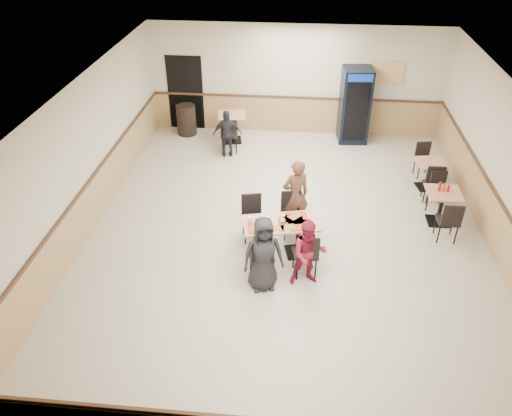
# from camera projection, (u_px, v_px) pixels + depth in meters

# --- Properties ---
(ground) EXTENTS (10.00, 10.00, 0.00)m
(ground) POSITION_uv_depth(u_px,v_px,m) (286.00, 233.00, 10.22)
(ground) COLOR beige
(ground) RESTS_ON ground
(room_shell) EXTENTS (10.00, 10.00, 10.00)m
(room_shell) POSITION_uv_depth(u_px,v_px,m) (366.00, 155.00, 11.88)
(room_shell) COLOR silver
(room_shell) RESTS_ON ground
(main_table) EXTENTS (1.52, 0.99, 0.75)m
(main_table) POSITION_uv_depth(u_px,v_px,m) (280.00, 233.00, 9.37)
(main_table) COLOR black
(main_table) RESTS_ON ground
(main_chairs) EXTENTS (1.57, 1.87, 0.95)m
(main_chairs) POSITION_uv_depth(u_px,v_px,m) (278.00, 235.00, 9.38)
(main_chairs) COLOR black
(main_chairs) RESTS_ON ground
(diner_woman_left) EXTENTS (0.80, 0.63, 1.43)m
(diner_woman_left) POSITION_uv_depth(u_px,v_px,m) (263.00, 254.00, 8.50)
(diner_woman_left) COLOR black
(diner_woman_left) RESTS_ON ground
(diner_woman_right) EXTENTS (0.71, 0.60, 1.29)m
(diner_woman_right) POSITION_uv_depth(u_px,v_px,m) (309.00, 253.00, 8.62)
(diner_woman_right) COLOR maroon
(diner_woman_right) RESTS_ON ground
(diner_man_opposite) EXTENTS (0.67, 0.58, 1.56)m
(diner_man_opposite) POSITION_uv_depth(u_px,v_px,m) (295.00, 195.00, 9.97)
(diner_man_opposite) COLOR brown
(diner_man_opposite) RESTS_ON ground
(lone_diner) EXTENTS (0.77, 0.43, 1.25)m
(lone_diner) POSITION_uv_depth(u_px,v_px,m) (227.00, 134.00, 12.76)
(lone_diner) COLOR black
(lone_diner) RESTS_ON ground
(tabletop_clutter) EXTENTS (1.25, 0.81, 0.12)m
(tabletop_clutter) POSITION_uv_depth(u_px,v_px,m) (281.00, 223.00, 9.18)
(tabletop_clutter) COLOR red
(tabletop_clutter) RESTS_ON main_table
(side_table_near) EXTENTS (0.69, 0.69, 0.73)m
(side_table_near) POSITION_uv_depth(u_px,v_px,m) (442.00, 202.00, 10.29)
(side_table_near) COLOR black
(side_table_near) RESTS_ON ground
(side_table_near_chair_south) EXTENTS (0.43, 0.43, 0.93)m
(side_table_near_chair_south) POSITION_uv_depth(u_px,v_px,m) (448.00, 219.00, 9.81)
(side_table_near_chair_south) COLOR black
(side_table_near_chair_south) RESTS_ON ground
(side_table_near_chair_north) EXTENTS (0.43, 0.43, 0.93)m
(side_table_near_chair_north) POSITION_uv_depth(u_px,v_px,m) (436.00, 189.00, 10.79)
(side_table_near_chair_north) COLOR black
(side_table_near_chair_north) RESTS_ON ground
(side_table_far) EXTENTS (0.74, 0.74, 0.68)m
(side_table_far) POSITION_uv_depth(u_px,v_px,m) (429.00, 171.00, 11.50)
(side_table_far) COLOR black
(side_table_far) RESTS_ON ground
(side_table_far_chair_south) EXTENTS (0.46, 0.46, 0.86)m
(side_table_far_chair_south) POSITION_uv_depth(u_px,v_px,m) (433.00, 183.00, 11.06)
(side_table_far_chair_south) COLOR black
(side_table_far_chair_south) RESTS_ON ground
(side_table_far_chair_north) EXTENTS (0.46, 0.46, 0.86)m
(side_table_far_chair_north) POSITION_uv_depth(u_px,v_px,m) (424.00, 160.00, 11.96)
(side_table_far_chair_north) COLOR black
(side_table_far_chair_north) RESTS_ON ground
(condiment_caddy) EXTENTS (0.23, 0.06, 0.20)m
(condiment_caddy) POSITION_uv_depth(u_px,v_px,m) (443.00, 187.00, 10.15)
(condiment_caddy) COLOR #B10C18
(condiment_caddy) RESTS_ON side_table_near
(back_table) EXTENTS (0.85, 0.85, 0.79)m
(back_table) POSITION_uv_depth(u_px,v_px,m) (232.00, 123.00, 13.56)
(back_table) COLOR black
(back_table) RESTS_ON ground
(back_table_chair_lone) EXTENTS (0.54, 0.54, 1.00)m
(back_table_chair_lone) POSITION_uv_depth(u_px,v_px,m) (229.00, 134.00, 13.05)
(back_table_chair_lone) COLOR black
(back_table_chair_lone) RESTS_ON ground
(pepsi_cooler) EXTENTS (0.82, 0.82, 2.01)m
(pepsi_cooler) POSITION_uv_depth(u_px,v_px,m) (355.00, 105.00, 13.36)
(pepsi_cooler) COLOR black
(pepsi_cooler) RESTS_ON ground
(trash_bin) EXTENTS (0.54, 0.54, 0.85)m
(trash_bin) POSITION_uv_depth(u_px,v_px,m) (186.00, 120.00, 14.02)
(trash_bin) COLOR black
(trash_bin) RESTS_ON ground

